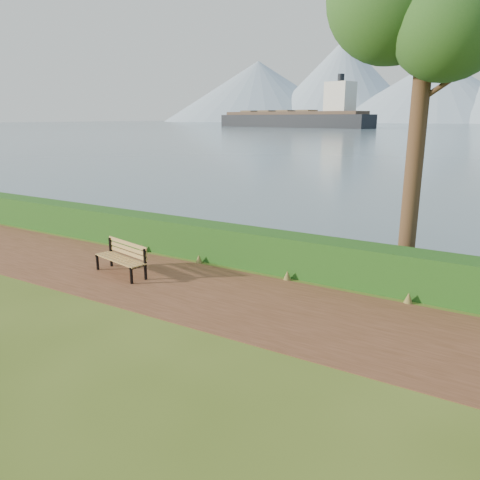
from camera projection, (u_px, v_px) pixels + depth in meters
The scene contains 5 objects.
ground at pixel (185, 293), 10.71m from camera, with size 140.00×140.00×0.00m, color #3F5518.
path at pixel (193, 289), 10.96m from camera, with size 40.00×3.40×0.01m, color #53311C.
hedge at pixel (243, 247), 12.74m from camera, with size 32.00×0.85×1.00m, color #1D4513.
bench at pixel (123, 256), 11.92m from camera, with size 1.74×0.84×0.84m.
cargo_ship at pixel (296, 119), 182.80m from camera, with size 69.09×25.67×20.77m.
Camera 1 is at (6.27, -7.95, 3.91)m, focal length 35.00 mm.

